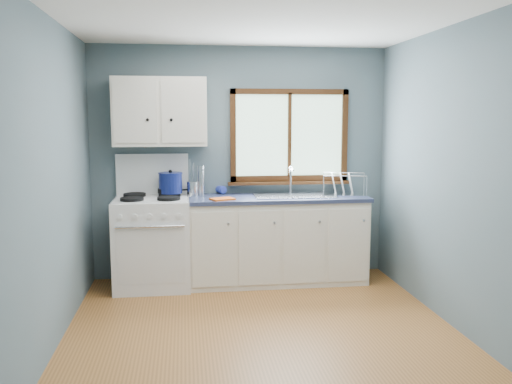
{
  "coord_description": "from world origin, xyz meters",
  "views": [
    {
      "loc": [
        -0.61,
        -4.07,
        1.73
      ],
      "look_at": [
        0.05,
        0.9,
        1.05
      ],
      "focal_mm": 38.0,
      "sensor_mm": 36.0,
      "label": 1
    }
  ],
  "objects": [
    {
      "name": "soap_bottle",
      "position": [
        -0.19,
        1.7,
        1.04
      ],
      "size": [
        0.12,
        0.12,
        0.23
      ],
      "primitive_type": "imported",
      "rotation": [
        0.0,
        0.0,
        0.41
      ],
      "color": "#2736A0",
      "rests_on": "countertop"
    },
    {
      "name": "stockpot",
      "position": [
        -0.76,
        1.6,
        1.07
      ],
      "size": [
        0.3,
        0.3,
        0.24
      ],
      "rotation": [
        0.0,
        0.0,
        -0.22
      ],
      "color": "#0F1853",
      "rests_on": "gas_range"
    },
    {
      "name": "wall_back",
      "position": [
        0.0,
        1.81,
        1.25
      ],
      "size": [
        3.2,
        0.02,
        2.5
      ],
      "primitive_type": "cube",
      "color": "slate",
      "rests_on": "ground"
    },
    {
      "name": "utensil_crock",
      "position": [
        -0.53,
        1.63,
        1.0
      ],
      "size": [
        0.16,
        0.16,
        0.39
      ],
      "rotation": [
        0.0,
        0.0,
        0.32
      ],
      "color": "silver",
      "rests_on": "countertop"
    },
    {
      "name": "sink",
      "position": [
        0.54,
        1.49,
        0.86
      ],
      "size": [
        0.84,
        0.46,
        0.44
      ],
      "color": "silver",
      "rests_on": "countertop"
    },
    {
      "name": "countertop",
      "position": [
        0.36,
        1.49,
        0.9
      ],
      "size": [
        1.89,
        0.64,
        0.04
      ],
      "primitive_type": "cube",
      "color": "#232A45",
      "rests_on": "base_cabinets"
    },
    {
      "name": "dish_towel",
      "position": [
        -0.24,
        1.31,
        0.93
      ],
      "size": [
        0.27,
        0.23,
        0.02
      ],
      "primitive_type": "cube",
      "rotation": [
        0.0,
        0.0,
        0.37
      ],
      "color": "#E35A19",
      "rests_on": "countertop"
    },
    {
      "name": "window",
      "position": [
        0.54,
        1.77,
        1.48
      ],
      "size": [
        1.36,
        0.1,
        1.03
      ],
      "color": "#9EC6A8",
      "rests_on": "wall_back"
    },
    {
      "name": "wall_front",
      "position": [
        0.0,
        -1.81,
        1.25
      ],
      "size": [
        3.2,
        0.02,
        2.5
      ],
      "primitive_type": "cube",
      "color": "slate",
      "rests_on": "ground"
    },
    {
      "name": "thermos",
      "position": [
        -0.44,
        1.64,
        1.08
      ],
      "size": [
        0.08,
        0.08,
        0.32
      ],
      "primitive_type": "cylinder",
      "rotation": [
        0.0,
        0.0,
        -0.1
      ],
      "color": "silver",
      "rests_on": "countertop"
    },
    {
      "name": "base_cabinets",
      "position": [
        0.36,
        1.49,
        0.41
      ],
      "size": [
        1.85,
        0.6,
        0.88
      ],
      "color": "white",
      "rests_on": "floor"
    },
    {
      "name": "skillet",
      "position": [
        -0.77,
        1.61,
        0.98
      ],
      "size": [
        0.38,
        0.29,
        0.05
      ],
      "rotation": [
        0.0,
        0.0,
        0.28
      ],
      "color": "black",
      "rests_on": "gas_range"
    },
    {
      "name": "wall_right",
      "position": [
        1.61,
        0.0,
        1.25
      ],
      "size": [
        0.02,
        3.6,
        2.5
      ],
      "primitive_type": "cube",
      "color": "slate",
      "rests_on": "ground"
    },
    {
      "name": "ceiling",
      "position": [
        0.0,
        0.0,
        2.51
      ],
      "size": [
        3.2,
        3.6,
        0.02
      ],
      "primitive_type": "cube",
      "color": "white",
      "rests_on": "wall_back"
    },
    {
      "name": "gas_range",
      "position": [
        -0.95,
        1.47,
        0.49
      ],
      "size": [
        0.76,
        0.69,
        1.36
      ],
      "color": "white",
      "rests_on": "floor"
    },
    {
      "name": "wall_left",
      "position": [
        -1.61,
        0.0,
        1.25
      ],
      "size": [
        0.02,
        3.6,
        2.5
      ],
      "primitive_type": "cube",
      "color": "slate",
      "rests_on": "ground"
    },
    {
      "name": "floor",
      "position": [
        0.0,
        0.0,
        -0.01
      ],
      "size": [
        3.2,
        3.6,
        0.02
      ],
      "primitive_type": "cube",
      "color": "#A56730",
      "rests_on": "ground"
    },
    {
      "name": "dish_rack",
      "position": [
        1.07,
        1.5,
        0.98
      ],
      "size": [
        0.54,
        0.46,
        0.24
      ],
      "rotation": [
        0.0,
        0.0,
        -0.25
      ],
      "color": "silver",
      "rests_on": "countertop"
    },
    {
      "name": "upper_cabinets",
      "position": [
        -0.85,
        1.63,
        1.8
      ],
      "size": [
        0.95,
        0.35,
        0.7
      ],
      "color": "white",
      "rests_on": "wall_back"
    }
  ]
}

